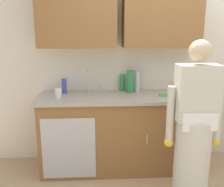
# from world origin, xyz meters

# --- Properties ---
(kitchen_wall_with_uppers) EXTENTS (4.80, 0.44, 2.70)m
(kitchen_wall_with_uppers) POSITION_xyz_m (-0.14, 0.99, 1.48)
(kitchen_wall_with_uppers) COLOR silver
(kitchen_wall_with_uppers) RESTS_ON ground
(counter_cabinet) EXTENTS (1.90, 0.62, 0.90)m
(counter_cabinet) POSITION_xyz_m (-0.55, 0.70, 0.45)
(counter_cabinet) COLOR brown
(counter_cabinet) RESTS_ON ground
(countertop) EXTENTS (1.96, 0.66, 0.04)m
(countertop) POSITION_xyz_m (-0.55, 0.70, 0.92)
(countertop) COLOR #A8A093
(countertop) RESTS_ON counter_cabinet
(sink) EXTENTS (0.50, 0.36, 0.35)m
(sink) POSITION_xyz_m (-0.88, 0.71, 0.93)
(sink) COLOR #B7BABF
(sink) RESTS_ON counter_cabinet
(person_at_sink) EXTENTS (0.55, 0.34, 1.62)m
(person_at_sink) POSITION_xyz_m (0.09, -0.04, 0.69)
(person_at_sink) COLOR white
(person_at_sink) RESTS_ON ground
(bottle_water_short) EXTENTS (0.06, 0.06, 0.18)m
(bottle_water_short) POSITION_xyz_m (-1.23, 0.85, 1.03)
(bottle_water_short) COLOR #334CB2
(bottle_water_short) RESTS_ON countertop
(bottle_soap) EXTENTS (0.07, 0.07, 0.21)m
(bottle_soap) POSITION_xyz_m (-0.50, 0.94, 1.05)
(bottle_soap) COLOR #2D8C4C
(bottle_soap) RESTS_ON countertop
(bottle_dish_liquid) EXTENTS (0.07, 0.07, 0.27)m
(bottle_dish_liquid) POSITION_xyz_m (-0.31, 0.90, 1.08)
(bottle_dish_liquid) COLOR silver
(bottle_dish_liquid) RESTS_ON countertop
(bottle_cleaner_spray) EXTENTS (0.07, 0.07, 0.16)m
(bottle_cleaner_spray) POSITION_xyz_m (0.29, 0.92, 1.02)
(bottle_cleaner_spray) COLOR #E05933
(bottle_cleaner_spray) RESTS_ON countertop
(bottle_water_tall) EXTENTS (0.08, 0.08, 0.28)m
(bottle_water_tall) POSITION_xyz_m (-0.41, 0.85, 1.08)
(bottle_water_tall) COLOR #2D8C4C
(bottle_water_tall) RESTS_ON countertop
(cup_by_sink) EXTENTS (0.08, 0.08, 0.11)m
(cup_by_sink) POSITION_xyz_m (-1.27, 0.61, 0.99)
(cup_by_sink) COLOR white
(cup_by_sink) RESTS_ON countertop
(knife_on_counter) EXTENTS (0.05, 0.24, 0.01)m
(knife_on_counter) POSITION_xyz_m (0.26, 0.67, 0.94)
(knife_on_counter) COLOR silver
(knife_on_counter) RESTS_ON countertop
(sponge) EXTENTS (0.11, 0.07, 0.03)m
(sponge) POSITION_xyz_m (-0.03, 0.63, 0.96)
(sponge) COLOR #4CBF4C
(sponge) RESTS_ON countertop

